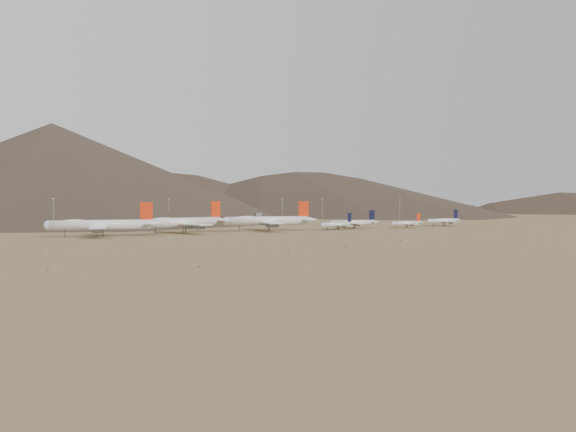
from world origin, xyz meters
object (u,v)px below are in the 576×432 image
narrowbody_a (338,224)px  widebody_west (101,225)px  widebody_centre (183,222)px  widebody_east (268,221)px  control_tower (258,220)px  narrowbody_b (355,222)px

narrowbody_a → widebody_west: bearing=163.2°
widebody_centre → widebody_east: widebody_centre is taller
widebody_centre → widebody_east: 68.69m
narrowbody_a → control_tower: narrowbody_a is taller
widebody_east → widebody_centre: bearing=-169.9°
widebody_west → widebody_east: 128.25m
widebody_centre → widebody_east: bearing=-17.5°
widebody_west → widebody_east: widebody_east is taller
widebody_east → narrowbody_b: bearing=10.1°
widebody_west → control_tower: (158.00, 94.21, -2.55)m
widebody_west → narrowbody_b: 210.47m
narrowbody_b → widebody_centre: bearing=-172.4°
narrowbody_a → control_tower: (-26.80, 97.25, 0.94)m
widebody_centre → control_tower: (98.84, 83.94, -2.77)m
widebody_west → widebody_centre: widebody_centre is taller
widebody_centre → narrowbody_a: size_ratio=1.92×
widebody_west → control_tower: size_ratio=6.33×
widebody_centre → widebody_west: bearing=172.5°
widebody_west → widebody_east: size_ratio=0.98×
widebody_west → narrowbody_b: (210.21, 9.94, -2.88)m
control_tower → widebody_east: bearing=-109.7°
widebody_centre → narrowbody_b: (151.05, -0.33, -3.10)m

